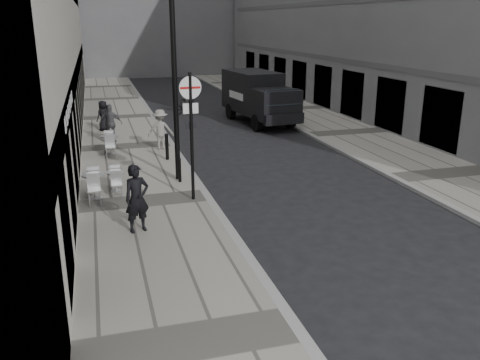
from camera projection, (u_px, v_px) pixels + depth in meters
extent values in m
cube|color=gray|center=(128.00, 147.00, 23.02)|extent=(4.00, 60.00, 0.12)
cube|color=gray|center=(347.00, 133.00, 25.90)|extent=(4.00, 60.00, 0.12)
imported|color=black|center=(137.00, 199.00, 13.40)|extent=(0.77, 0.62, 1.84)
cylinder|color=black|center=(192.00, 138.00, 15.53)|extent=(0.10, 0.10, 3.96)
cylinder|color=white|center=(190.00, 88.00, 15.07)|extent=(0.68, 0.09, 0.68)
cube|color=#B21414|center=(190.00, 88.00, 15.05)|extent=(0.62, 0.06, 0.07)
cube|color=white|center=(191.00, 108.00, 15.29)|extent=(0.48, 0.06, 0.32)
cylinder|color=black|center=(175.00, 85.00, 17.22)|extent=(0.18, 0.18, 6.67)
cylinder|color=black|center=(180.00, 171.00, 17.75)|extent=(0.11, 0.11, 0.80)
cylinder|color=black|center=(167.00, 147.00, 20.57)|extent=(0.14, 0.14, 1.01)
cylinder|color=black|center=(257.00, 123.00, 26.53)|extent=(0.41, 0.91, 0.88)
cylinder|color=black|center=(290.00, 120.00, 27.24)|extent=(0.41, 0.91, 0.88)
cylinder|color=black|center=(231.00, 112.00, 29.84)|extent=(0.41, 0.91, 0.88)
cylinder|color=black|center=(261.00, 109.00, 30.55)|extent=(0.41, 0.91, 0.88)
cube|color=black|center=(252.00, 91.00, 29.03)|extent=(2.66, 4.21, 2.21)
cube|color=black|center=(275.00, 104.00, 26.50)|extent=(2.43, 2.23, 1.55)
cube|color=#1E2328|center=(283.00, 98.00, 25.64)|extent=(1.97, 0.61, 0.82)
imported|color=black|center=(186.00, 107.00, 31.53)|extent=(1.80, 1.17, 0.89)
imported|color=#525357|center=(186.00, 98.00, 31.37)|extent=(1.00, 0.89, 1.69)
imported|color=#5F5E63|center=(111.00, 124.00, 23.33)|extent=(1.12, 0.63, 1.80)
imported|color=gray|center=(161.00, 129.00, 22.18)|extent=(1.22, 0.82, 1.75)
imported|color=black|center=(104.00, 116.00, 26.03)|extent=(0.90, 0.82, 1.54)
cylinder|color=silver|center=(95.00, 198.00, 16.20)|extent=(0.45, 0.45, 0.03)
cylinder|color=silver|center=(94.00, 186.00, 16.09)|extent=(0.06, 0.06, 0.76)
cylinder|color=silver|center=(93.00, 175.00, 15.98)|extent=(0.72, 0.72, 0.03)
cylinder|color=#BDBDC0|center=(111.00, 154.00, 21.49)|extent=(0.46, 0.46, 0.03)
cylinder|color=#BDBDC0|center=(110.00, 145.00, 21.37)|extent=(0.06, 0.06, 0.78)
cylinder|color=#BDBDC0|center=(109.00, 136.00, 21.25)|extent=(0.74, 0.74, 0.03)
cylinder|color=silver|center=(117.00, 191.00, 16.82)|extent=(0.40, 0.40, 0.03)
cylinder|color=silver|center=(116.00, 182.00, 16.72)|extent=(0.05, 0.05, 0.67)
cylinder|color=silver|center=(115.00, 172.00, 16.62)|extent=(0.63, 0.63, 0.03)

